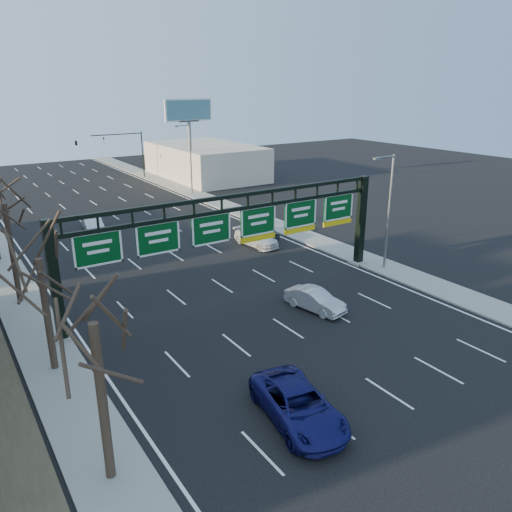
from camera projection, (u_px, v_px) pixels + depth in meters
ground at (309, 342)px, 28.54m from camera, size 160.00×160.00×0.00m
sidewalk_left at (9, 279)px, 37.60m from camera, size 3.00×120.00×0.12m
sidewalk_right at (282, 227)px, 50.95m from camera, size 3.00×120.00×0.12m
lane_markings at (166, 250)px, 44.29m from camera, size 21.60×120.00×0.01m
sign_gantry at (237, 231)px, 33.40m from camera, size 24.60×1.20×7.20m
building_right_distant at (205, 161)px, 77.52m from camera, size 12.00×20.00×5.00m
tree_near at (90, 295)px, 16.26m from camera, size 3.60×3.60×8.86m
tree_gantry at (35, 238)px, 23.47m from camera, size 3.60×3.60×8.48m
tree_mid at (1, 187)px, 31.10m from camera, size 3.60×3.60×9.24m
streetlight_near at (388, 207)px, 38.10m from camera, size 2.15×0.22×9.00m
streetlight_far at (190, 155)px, 64.87m from camera, size 2.15×0.22×9.00m
billboard_right at (189, 121)px, 68.81m from camera, size 7.00×0.50×12.00m
traffic_signal_mast at (102, 144)px, 73.02m from camera, size 10.16×0.54×7.00m
car_blue_suv at (298, 405)px, 21.66m from camera, size 3.49×5.99×1.57m
car_silver_sedan at (315, 300)px, 32.37m from camera, size 2.28×4.41×1.39m
car_white_wagon at (256, 238)px, 45.26m from camera, size 2.55×5.02×1.40m
car_grey_far at (260, 230)px, 47.48m from camera, size 2.20×4.49×1.48m
car_silver_distant at (93, 223)px, 49.64m from camera, size 2.33×4.98×1.58m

